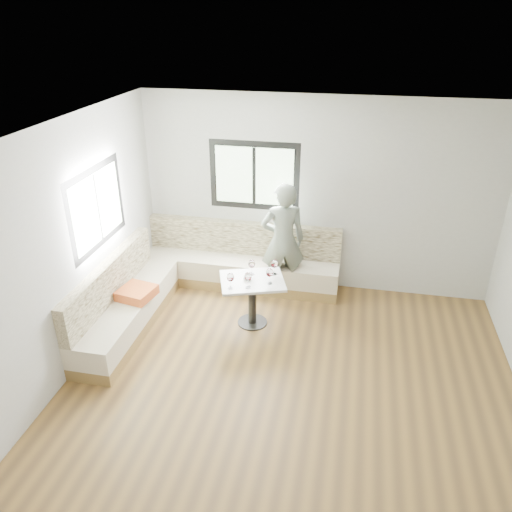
# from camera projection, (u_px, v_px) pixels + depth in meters

# --- Properties ---
(room) EXTENTS (5.01, 5.01, 2.81)m
(room) POSITION_uv_depth(u_px,v_px,m) (285.00, 278.00, 4.92)
(room) COLOR brown
(room) RESTS_ON ground
(banquette) EXTENTS (2.90, 2.80, 0.95)m
(banquette) POSITION_uv_depth(u_px,v_px,m) (194.00, 281.00, 7.03)
(banquette) COLOR olive
(banquette) RESTS_ON ground
(table) EXTENTS (0.96, 0.85, 0.66)m
(table) POSITION_uv_depth(u_px,v_px,m) (252.00, 291.00, 6.48)
(table) COLOR black
(table) RESTS_ON ground
(person) EXTENTS (0.72, 0.58, 1.71)m
(person) POSITION_uv_depth(u_px,v_px,m) (283.00, 241.00, 7.00)
(person) COLOR slate
(person) RESTS_ON ground
(olive_ramekin) EXTENTS (0.10, 0.10, 0.04)m
(olive_ramekin) POSITION_uv_depth(u_px,v_px,m) (247.00, 278.00, 6.40)
(olive_ramekin) COLOR white
(olive_ramekin) RESTS_ON table
(wine_glass_a) EXTENTS (0.09, 0.09, 0.21)m
(wine_glass_a) POSITION_uv_depth(u_px,v_px,m) (230.00, 278.00, 6.15)
(wine_glass_a) COLOR white
(wine_glass_a) RESTS_ON table
(wine_glass_b) EXTENTS (0.09, 0.09, 0.21)m
(wine_glass_b) POSITION_uv_depth(u_px,v_px,m) (248.00, 277.00, 6.16)
(wine_glass_b) COLOR white
(wine_glass_b) RESTS_ON table
(wine_glass_c) EXTENTS (0.09, 0.09, 0.21)m
(wine_glass_c) POSITION_uv_depth(u_px,v_px,m) (270.00, 273.00, 6.25)
(wine_glass_c) COLOR white
(wine_glass_c) RESTS_ON table
(wine_glass_d) EXTENTS (0.09, 0.09, 0.21)m
(wine_glass_d) POSITION_uv_depth(u_px,v_px,m) (252.00, 264.00, 6.47)
(wine_glass_d) COLOR white
(wine_glass_d) RESTS_ON table
(wine_glass_e) EXTENTS (0.09, 0.09, 0.21)m
(wine_glass_e) POSITION_uv_depth(u_px,v_px,m) (274.00, 264.00, 6.47)
(wine_glass_e) COLOR white
(wine_glass_e) RESTS_ON table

